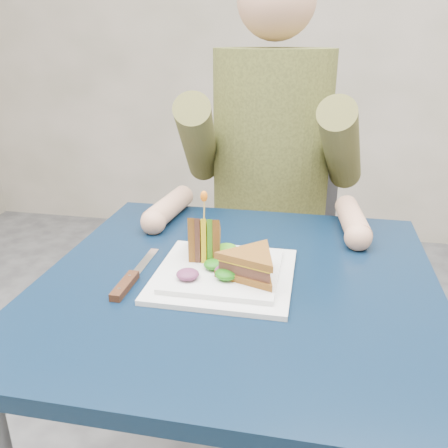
% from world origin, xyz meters
% --- Properties ---
extents(table, '(0.75, 0.75, 0.73)m').
position_xyz_m(table, '(0.00, 0.00, 0.65)').
color(table, black).
rests_on(table, ground).
extents(chair, '(0.42, 0.40, 0.93)m').
position_xyz_m(chair, '(0.00, 0.67, 0.54)').
color(chair, '#47474C').
rests_on(chair, ground).
extents(diner, '(0.54, 0.59, 0.74)m').
position_xyz_m(diner, '(-0.00, 0.56, 0.91)').
color(diner, '#494D23').
rests_on(diner, chair).
extents(plate, '(0.26, 0.26, 0.02)m').
position_xyz_m(plate, '(-0.03, -0.01, 0.74)').
color(plate, white).
rests_on(plate, table).
extents(sandwich_flat, '(0.17, 0.17, 0.05)m').
position_xyz_m(sandwich_flat, '(0.03, -0.03, 0.78)').
color(sandwich_flat, brown).
rests_on(sandwich_flat, plate).
extents(sandwich_upright, '(0.08, 0.14, 0.14)m').
position_xyz_m(sandwich_upright, '(-0.07, 0.04, 0.78)').
color(sandwich_upright, brown).
rests_on(sandwich_upright, plate).
extents(fork, '(0.05, 0.18, 0.01)m').
position_xyz_m(fork, '(-0.12, 0.03, 0.73)').
color(fork, silver).
rests_on(fork, table).
extents(knife, '(0.02, 0.22, 0.02)m').
position_xyz_m(knife, '(-0.20, -0.06, 0.74)').
color(knife, silver).
rests_on(knife, table).
extents(toothpick, '(0.01, 0.01, 0.06)m').
position_xyz_m(toothpick, '(-0.07, 0.04, 0.85)').
color(toothpick, tan).
rests_on(toothpick, sandwich_upright).
extents(toothpick_frill, '(0.01, 0.01, 0.02)m').
position_xyz_m(toothpick_frill, '(-0.07, 0.04, 0.88)').
color(toothpick_frill, orange).
rests_on(toothpick_frill, sandwich_upright).
extents(lettuce_spill, '(0.15, 0.13, 0.02)m').
position_xyz_m(lettuce_spill, '(-0.02, 0.00, 0.76)').
color(lettuce_spill, '#337A14').
rests_on(lettuce_spill, plate).
extents(onion_ring, '(0.04, 0.04, 0.02)m').
position_xyz_m(onion_ring, '(-0.01, -0.00, 0.77)').
color(onion_ring, '#9E4C7A').
rests_on(onion_ring, plate).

